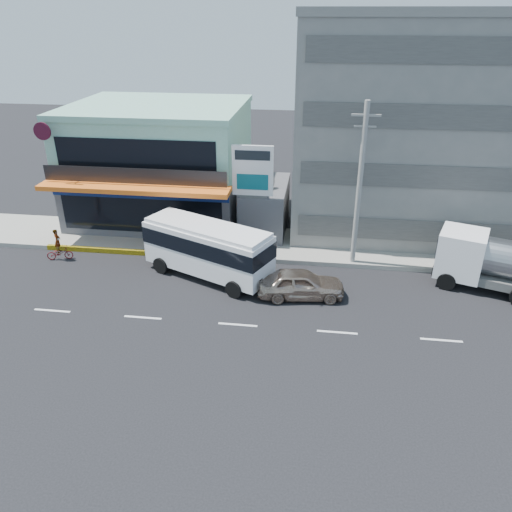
# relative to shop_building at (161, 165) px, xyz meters

# --- Properties ---
(ground) EXTENTS (120.00, 120.00, 0.00)m
(ground) POSITION_rel_shop_building_xyz_m (8.00, -13.95, -4.00)
(ground) COLOR black
(ground) RESTS_ON ground
(sidewalk) EXTENTS (70.00, 5.00, 0.30)m
(sidewalk) POSITION_rel_shop_building_xyz_m (13.00, -4.45, -3.85)
(sidewalk) COLOR gray
(sidewalk) RESTS_ON ground
(shop_building) EXTENTS (12.40, 11.70, 8.00)m
(shop_building) POSITION_rel_shop_building_xyz_m (0.00, 0.00, 0.00)
(shop_building) COLOR #434247
(shop_building) RESTS_ON ground
(concrete_building) EXTENTS (16.00, 12.00, 14.00)m
(concrete_building) POSITION_rel_shop_building_xyz_m (18.00, 1.05, 3.00)
(concrete_building) COLOR gray
(concrete_building) RESTS_ON ground
(gap_structure) EXTENTS (3.00, 6.00, 3.50)m
(gap_structure) POSITION_rel_shop_building_xyz_m (8.00, -1.95, -2.25)
(gap_structure) COLOR #434247
(gap_structure) RESTS_ON ground
(satellite_dish) EXTENTS (1.50, 1.50, 0.15)m
(satellite_dish) POSITION_rel_shop_building_xyz_m (8.00, -2.95, -0.42)
(satellite_dish) COLOR slate
(satellite_dish) RESTS_ON gap_structure
(billboard) EXTENTS (2.60, 0.18, 6.90)m
(billboard) POSITION_rel_shop_building_xyz_m (7.50, -4.75, 0.93)
(billboard) COLOR gray
(billboard) RESTS_ON ground
(utility_pole_near) EXTENTS (1.60, 0.30, 10.00)m
(utility_pole_near) POSITION_rel_shop_building_xyz_m (14.00, -6.55, 1.15)
(utility_pole_near) COLOR #999993
(utility_pole_near) RESTS_ON ground
(minibus) EXTENTS (8.19, 5.56, 3.29)m
(minibus) POSITION_rel_shop_building_xyz_m (5.44, -9.07, -2.03)
(minibus) COLOR white
(minibus) RESTS_ON ground
(sedan) EXTENTS (4.97, 2.49, 1.62)m
(sedan) POSITION_rel_shop_building_xyz_m (11.00, -10.73, -3.18)
(sedan) COLOR tan
(sedan) RESTS_ON ground
(tanker_truck) EXTENTS (8.45, 4.91, 3.20)m
(tanker_truck) POSITION_rel_shop_building_xyz_m (22.29, -8.71, -2.28)
(tanker_truck) COLOR white
(tanker_truck) RESTS_ON ground
(motorcycle_rider) EXTENTS (1.70, 0.98, 2.07)m
(motorcycle_rider) POSITION_rel_shop_building_xyz_m (-4.45, -8.14, -3.32)
(motorcycle_rider) COLOR #510B0F
(motorcycle_rider) RESTS_ON ground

